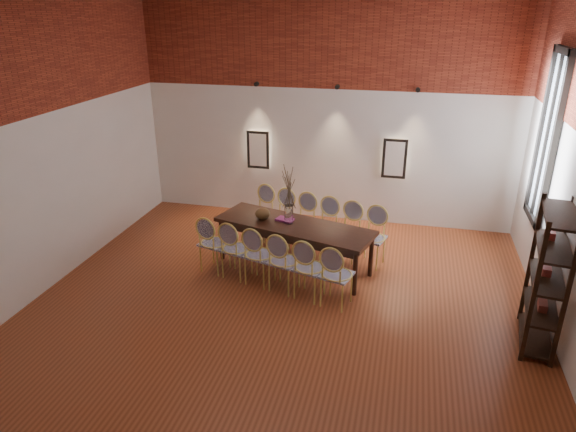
% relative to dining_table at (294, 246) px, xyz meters
% --- Properties ---
extents(floor, '(7.00, 7.00, 0.02)m').
position_rel_dining_table_xyz_m(floor, '(0.10, -1.30, -0.39)').
color(floor, brown).
rests_on(floor, ground).
extents(wall_back, '(7.00, 0.10, 4.00)m').
position_rel_dining_table_xyz_m(wall_back, '(0.10, 2.25, 1.62)').
color(wall_back, silver).
rests_on(wall_back, ground).
extents(wall_front, '(7.00, 0.10, 4.00)m').
position_rel_dining_table_xyz_m(wall_front, '(0.10, -4.85, 1.62)').
color(wall_front, silver).
rests_on(wall_front, ground).
extents(wall_left, '(0.10, 7.00, 4.00)m').
position_rel_dining_table_xyz_m(wall_left, '(-3.45, -1.30, 1.62)').
color(wall_left, silver).
rests_on(wall_left, ground).
extents(brick_band_back, '(7.00, 0.02, 1.50)m').
position_rel_dining_table_xyz_m(brick_band_back, '(0.10, 2.18, 2.88)').
color(brick_band_back, maroon).
rests_on(brick_band_back, ground).
extents(brick_band_front, '(7.00, 0.02, 1.50)m').
position_rel_dining_table_xyz_m(brick_band_front, '(0.10, -4.78, 2.88)').
color(brick_band_front, maroon).
rests_on(brick_band_front, ground).
extents(brick_band_left, '(0.02, 7.00, 1.50)m').
position_rel_dining_table_xyz_m(brick_band_left, '(-3.38, -1.30, 2.88)').
color(brick_band_left, maroon).
rests_on(brick_band_left, ground).
extents(niche_left, '(0.36, 0.06, 0.66)m').
position_rel_dining_table_xyz_m(niche_left, '(-1.20, 2.15, 0.93)').
color(niche_left, '#FFEAC6').
rests_on(niche_left, wall_back).
extents(niche_right, '(0.36, 0.06, 0.66)m').
position_rel_dining_table_xyz_m(niche_right, '(1.40, 2.15, 0.93)').
color(niche_right, '#FFEAC6').
rests_on(niche_right, wall_back).
extents(spot_fixture_left, '(0.08, 0.10, 0.08)m').
position_rel_dining_table_xyz_m(spot_fixture_left, '(-1.20, 2.12, 2.17)').
color(spot_fixture_left, black).
rests_on(spot_fixture_left, wall_back).
extents(spot_fixture_mid, '(0.08, 0.10, 0.08)m').
position_rel_dining_table_xyz_m(spot_fixture_mid, '(0.30, 2.12, 2.17)').
color(spot_fixture_mid, black).
rests_on(spot_fixture_mid, wall_back).
extents(spot_fixture_right, '(0.08, 0.10, 0.08)m').
position_rel_dining_table_xyz_m(spot_fixture_right, '(1.70, 2.12, 2.17)').
color(spot_fixture_right, black).
rests_on(spot_fixture_right, wall_back).
extents(window_glass, '(0.02, 0.78, 2.38)m').
position_rel_dining_table_xyz_m(window_glass, '(3.56, 0.70, 1.77)').
color(window_glass, silver).
rests_on(window_glass, wall_right).
extents(window_frame, '(0.08, 0.90, 2.50)m').
position_rel_dining_table_xyz_m(window_frame, '(3.54, 0.70, 1.77)').
color(window_frame, black).
rests_on(window_frame, wall_right).
extents(window_mullion, '(0.06, 0.06, 2.40)m').
position_rel_dining_table_xyz_m(window_mullion, '(3.54, 0.70, 1.77)').
color(window_mullion, black).
rests_on(window_mullion, wall_right).
extents(dining_table, '(2.63, 1.45, 0.75)m').
position_rel_dining_table_xyz_m(dining_table, '(0.00, 0.00, 0.00)').
color(dining_table, black).
rests_on(dining_table, floor).
extents(chair_near_a, '(0.54, 0.54, 0.94)m').
position_rel_dining_table_xyz_m(chair_near_a, '(-1.19, -0.38, 0.09)').
color(chair_near_a, '#D7C35E').
rests_on(chair_near_a, floor).
extents(chair_near_b, '(0.54, 0.54, 0.94)m').
position_rel_dining_table_xyz_m(chair_near_b, '(-0.79, -0.49, 0.09)').
color(chair_near_b, '#D7C35E').
rests_on(chair_near_b, floor).
extents(chair_near_c, '(0.54, 0.54, 0.94)m').
position_rel_dining_table_xyz_m(chair_near_c, '(-0.38, -0.60, 0.09)').
color(chair_near_c, '#D7C35E').
rests_on(chair_near_c, floor).
extents(chair_near_d, '(0.54, 0.54, 0.94)m').
position_rel_dining_table_xyz_m(chair_near_d, '(0.02, -0.71, 0.09)').
color(chair_near_d, '#D7C35E').
rests_on(chair_near_d, floor).
extents(chair_near_e, '(0.54, 0.54, 0.94)m').
position_rel_dining_table_xyz_m(chair_near_e, '(0.42, -0.83, 0.09)').
color(chair_near_e, '#D7C35E').
rests_on(chair_near_e, floor).
extents(chair_near_f, '(0.54, 0.54, 0.94)m').
position_rel_dining_table_xyz_m(chair_near_f, '(0.82, -0.94, 0.09)').
color(chair_near_f, '#D7C35E').
rests_on(chair_near_f, floor).
extents(chair_far_a, '(0.54, 0.54, 0.94)m').
position_rel_dining_table_xyz_m(chair_far_a, '(-0.82, 0.94, 0.09)').
color(chair_far_a, '#D7C35E').
rests_on(chair_far_a, floor).
extents(chair_far_b, '(0.54, 0.54, 0.94)m').
position_rel_dining_table_xyz_m(chair_far_b, '(-0.42, 0.83, 0.09)').
color(chair_far_b, '#D7C35E').
rests_on(chair_far_b, floor).
extents(chair_far_c, '(0.54, 0.54, 0.94)m').
position_rel_dining_table_xyz_m(chair_far_c, '(-0.02, 0.71, 0.09)').
color(chair_far_c, '#D7C35E').
rests_on(chair_far_c, floor).
extents(chair_far_d, '(0.54, 0.54, 0.94)m').
position_rel_dining_table_xyz_m(chair_far_d, '(0.38, 0.60, 0.09)').
color(chair_far_d, '#D7C35E').
rests_on(chair_far_d, floor).
extents(chair_far_e, '(0.54, 0.54, 0.94)m').
position_rel_dining_table_xyz_m(chair_far_e, '(0.79, 0.49, 0.09)').
color(chair_far_e, '#D7C35E').
rests_on(chair_far_e, floor).
extents(chair_far_f, '(0.54, 0.54, 0.94)m').
position_rel_dining_table_xyz_m(chair_far_f, '(1.19, 0.38, 0.09)').
color(chair_far_f, '#D7C35E').
rests_on(chair_far_f, floor).
extents(vase, '(0.14, 0.14, 0.30)m').
position_rel_dining_table_xyz_m(vase, '(-0.09, 0.02, 0.53)').
color(vase, silver).
rests_on(vase, dining_table).
extents(dried_branches, '(0.50, 0.50, 0.70)m').
position_rel_dining_table_xyz_m(dried_branches, '(-0.09, 0.02, 0.98)').
color(dried_branches, '#483A27').
rests_on(dried_branches, vase).
extents(bowl, '(0.24, 0.24, 0.18)m').
position_rel_dining_table_xyz_m(bowl, '(-0.53, 0.10, 0.46)').
color(bowl, brown).
rests_on(bowl, dining_table).
extents(book, '(0.30, 0.24, 0.03)m').
position_rel_dining_table_xyz_m(book, '(-0.18, 0.12, 0.39)').
color(book, '#8E296C').
rests_on(book, dining_table).
extents(shelving_rack, '(0.52, 1.04, 1.80)m').
position_rel_dining_table_xyz_m(shelving_rack, '(3.38, -1.20, 0.53)').
color(shelving_rack, black).
rests_on(shelving_rack, floor).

